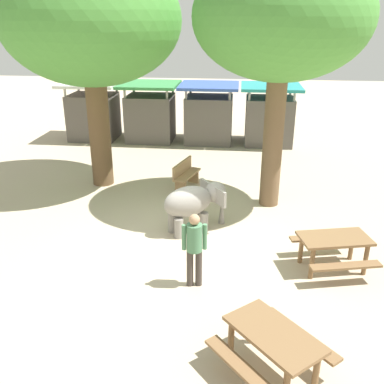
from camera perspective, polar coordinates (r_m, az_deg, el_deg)
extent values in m
plane|color=#BAA88C|center=(10.83, -0.63, -6.41)|extent=(60.00, 60.00, 0.00)
cylinder|color=gray|center=(11.44, 0.65, -3.27)|extent=(0.23, 0.23, 0.53)
cylinder|color=gray|center=(11.15, 1.58, -3.99)|extent=(0.23, 0.23, 0.53)
cylinder|color=gray|center=(11.14, -2.63, -4.04)|extent=(0.23, 0.23, 0.53)
cylinder|color=gray|center=(10.84, -1.77, -4.80)|extent=(0.23, 0.23, 0.53)
ellipsoid|color=gray|center=(10.89, -0.54, -1.27)|extent=(1.47, 1.31, 0.79)
sphere|color=gray|center=(11.23, 3.14, -0.01)|extent=(0.56, 0.56, 0.56)
cone|color=gray|center=(11.53, 3.99, -2.12)|extent=(0.18, 0.18, 0.89)
cube|color=gray|center=(11.48, 1.81, 0.54)|extent=(0.32, 0.42, 0.42)
cube|color=gray|center=(10.89, 3.79, -0.75)|extent=(0.32, 0.42, 0.42)
cylinder|color=#3F3833|center=(8.96, -0.27, -10.04)|extent=(0.14, 0.14, 0.82)
cylinder|color=#3F3833|center=(8.97, 0.90, -10.00)|extent=(0.14, 0.14, 0.82)
cylinder|color=#4C7F59|center=(8.61, 0.32, -6.08)|extent=(0.32, 0.32, 0.58)
sphere|color=tan|center=(8.43, 0.33, -3.68)|extent=(0.22, 0.22, 0.22)
cylinder|color=#4C7F59|center=(8.59, -1.08, -6.03)|extent=(0.09, 0.09, 0.55)
cylinder|color=#4C7F59|center=(8.62, 1.72, -5.94)|extent=(0.09, 0.09, 0.55)
cylinder|color=brown|center=(14.22, -12.18, 8.04)|extent=(0.68, 0.68, 3.64)
ellipsoid|color=#478C38|center=(13.81, -13.34, 21.30)|extent=(5.37, 4.92, 3.80)
cylinder|color=brown|center=(12.43, 10.69, 6.85)|extent=(0.56, 0.56, 3.94)
ellipsoid|color=#478C38|center=(12.01, 11.86, 21.84)|extent=(4.62, 4.23, 3.27)
cube|color=#9E7A51|center=(13.90, -0.65, 2.31)|extent=(0.77, 1.46, 0.06)
cube|color=#9E7A51|center=(13.89, -1.30, 3.29)|extent=(0.44, 1.36, 0.40)
cube|color=#9E7A51|center=(14.44, 0.16, 2.07)|extent=(0.37, 0.18, 0.42)
cube|color=#9E7A51|center=(13.54, -1.51, 0.65)|extent=(0.37, 0.18, 0.42)
cube|color=brown|center=(9.84, 18.41, -5.85)|extent=(1.64, 1.13, 0.06)
cylinder|color=brown|center=(10.53, 20.41, -6.63)|extent=(0.10, 0.10, 0.72)
cylinder|color=brown|center=(10.04, 22.03, -8.34)|extent=(0.10, 0.10, 0.72)
cylinder|color=brown|center=(10.05, 14.26, -7.27)|extent=(0.10, 0.10, 0.72)
cylinder|color=brown|center=(9.54, 15.61, -9.12)|extent=(0.10, 0.10, 0.72)
cube|color=brown|center=(10.47, 16.81, -5.79)|extent=(1.51, 0.58, 0.05)
cube|color=brown|center=(9.51, 19.72, -9.22)|extent=(1.51, 0.58, 0.05)
cube|color=brown|center=(6.95, 10.78, -18.04)|extent=(1.59, 1.66, 0.06)
cylinder|color=brown|center=(7.12, 16.17, -21.68)|extent=(0.10, 0.10, 0.72)
cylinder|color=brown|center=(7.69, 9.03, -17.06)|extent=(0.10, 0.10, 0.72)
cylinder|color=brown|center=(7.35, 5.20, -19.01)|extent=(0.10, 0.10, 0.72)
cube|color=brown|center=(7.51, 14.12, -17.85)|extent=(1.17, 1.29, 0.05)
cube|color=brown|center=(6.82, 6.61, -22.15)|extent=(1.17, 1.29, 0.05)
cube|color=#59514C|center=(20.16, -12.88, 9.72)|extent=(2.00, 1.80, 2.00)
cube|color=silver|center=(19.91, -13.25, 13.82)|extent=(2.50, 2.50, 0.12)
cylinder|color=gray|center=(20.61, -9.80, 10.78)|extent=(0.10, 0.10, 2.40)
cylinder|color=gray|center=(19.09, -11.11, 9.79)|extent=(0.10, 0.10, 2.40)
cylinder|color=gray|center=(21.17, -14.58, 10.70)|extent=(0.10, 0.10, 2.40)
cylinder|color=gray|center=(19.69, -16.19, 9.71)|extent=(0.10, 0.10, 2.40)
cube|color=#59514C|center=(19.48, -5.52, 9.74)|extent=(2.00, 1.80, 2.00)
cube|color=#388C47|center=(19.21, -5.68, 13.99)|extent=(2.50, 2.50, 0.12)
cylinder|color=gray|center=(20.05, -2.51, 10.77)|extent=(0.10, 0.10, 2.40)
cylinder|color=gray|center=(18.49, -3.27, 9.77)|extent=(0.10, 0.10, 2.40)
cylinder|color=gray|center=(20.40, -7.60, 10.80)|extent=(0.10, 0.10, 2.40)
cylinder|color=gray|center=(18.87, -8.75, 9.80)|extent=(0.10, 0.10, 2.40)
cube|color=#59514C|center=(19.12, 2.25, 9.59)|extent=(2.00, 1.80, 2.00)
cube|color=#3856B2|center=(18.86, 2.31, 13.92)|extent=(2.50, 2.50, 0.12)
cylinder|color=gray|center=(19.83, 5.07, 10.57)|extent=(0.10, 0.10, 2.40)
cylinder|color=gray|center=(18.25, 4.92, 9.55)|extent=(0.10, 0.10, 2.40)
cylinder|color=gray|center=(19.95, -0.19, 10.73)|extent=(0.10, 0.10, 2.40)
cylinder|color=gray|center=(18.38, -0.77, 9.72)|extent=(0.10, 0.10, 2.40)
cube|color=#59514C|center=(19.12, 10.14, 9.26)|extent=(2.00, 1.80, 2.00)
cube|color=teal|center=(18.85, 10.45, 13.58)|extent=(2.50, 2.50, 0.12)
cylinder|color=gray|center=(19.95, 12.67, 10.19)|extent=(0.10, 0.10, 2.40)
cylinder|color=gray|center=(18.37, 13.16, 9.14)|extent=(0.10, 0.10, 2.40)
cylinder|color=gray|center=(19.83, 7.42, 10.47)|extent=(0.10, 0.10, 2.40)
cylinder|color=gray|center=(18.25, 7.47, 9.44)|extent=(0.10, 0.10, 2.40)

